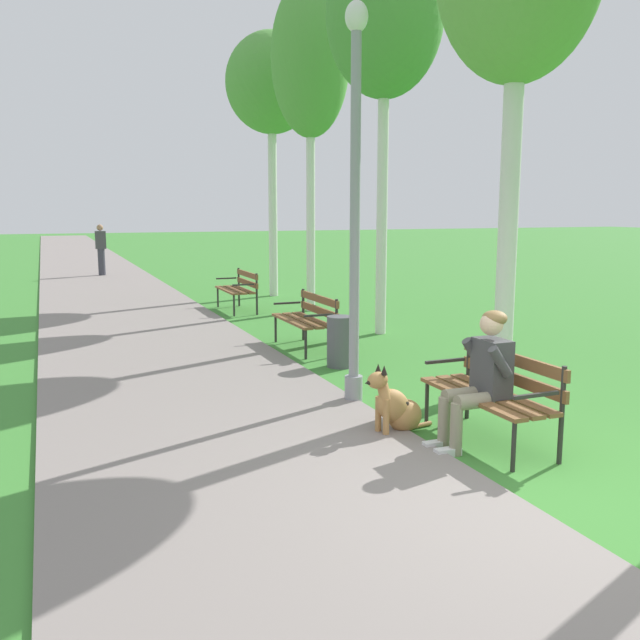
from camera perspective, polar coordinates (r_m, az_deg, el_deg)
ground_plane at (r=5.56m, az=17.81°, el=-13.89°), size 120.00×120.00×0.00m
paved_path at (r=28.01m, az=-18.85°, el=4.41°), size 3.33×60.00×0.04m
park_bench_near at (r=6.54m, az=14.31°, el=-5.49°), size 0.55×1.50×0.85m
park_bench_mid at (r=10.52m, az=-1.01°, el=0.33°), size 0.55×1.50×0.85m
park_bench_far at (r=14.58m, az=-6.75°, el=2.77°), size 0.55×1.50×0.85m
person_seated_on_near_bench at (r=6.32m, az=13.27°, el=-4.39°), size 0.74×0.49×1.25m
dog_shepherd at (r=6.67m, az=6.39°, el=-7.23°), size 0.83×0.36×0.71m
lamp_post_near at (r=7.45m, az=2.93°, el=9.67°), size 0.24×0.24×4.25m
birch_tree_third at (r=12.14m, az=5.41°, el=23.83°), size 1.91×1.95×6.58m
birch_tree_fourth at (r=14.71m, az=-0.81°, el=20.76°), size 1.60×1.54×6.69m
birch_tree_fifth at (r=17.23m, az=-4.06°, el=18.93°), size 2.19×2.07×6.28m
litter_bin at (r=9.35m, az=1.68°, el=-1.81°), size 0.36×0.36×0.70m
pedestrian_distant at (r=22.97m, az=-17.75°, el=5.57°), size 0.32×0.22×1.65m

